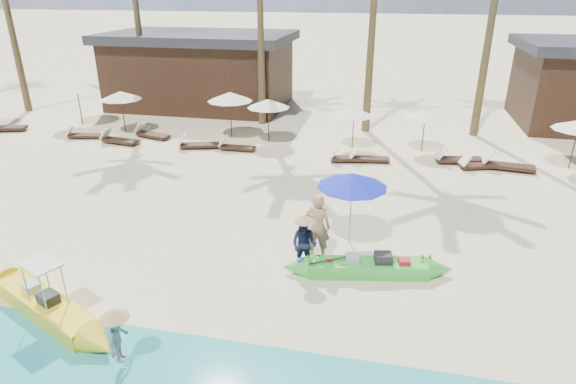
% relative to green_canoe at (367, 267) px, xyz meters
% --- Properties ---
extents(ground, '(240.00, 240.00, 0.00)m').
position_rel_green_canoe_xyz_m(ground, '(-3.04, -0.66, -0.21)').
color(ground, beige).
rests_on(ground, ground).
extents(green_canoe, '(4.87, 1.21, 0.62)m').
position_rel_green_canoe_xyz_m(green_canoe, '(0.00, 0.00, 0.00)').
color(green_canoe, green).
rests_on(green_canoe, ground).
extents(yellow_canoe, '(5.10, 2.60, 1.42)m').
position_rel_green_canoe_xyz_m(yellow_canoe, '(-7.01, -3.17, 0.02)').
color(yellow_canoe, yellow).
rests_on(yellow_canoe, ground).
extents(tourist, '(0.72, 0.51, 1.87)m').
position_rel_green_canoe_xyz_m(tourist, '(-1.40, 0.61, 0.73)').
color(tourist, tan).
rests_on(tourist, ground).
extents(vendor_green, '(0.82, 0.71, 1.47)m').
position_rel_green_canoe_xyz_m(vendor_green, '(-1.64, -0.10, 0.52)').
color(vendor_green, '#161D3E').
rests_on(vendor_green, ground).
extents(vendor_yellow, '(0.47, 0.73, 1.06)m').
position_rel_green_canoe_xyz_m(vendor_yellow, '(-4.48, -4.30, 0.50)').
color(vendor_yellow, gray).
rests_on(vendor_yellow, ground).
extents(blue_umbrella, '(1.98, 1.98, 2.13)m').
position_rel_green_canoe_xyz_m(blue_umbrella, '(-0.61, 1.63, 1.72)').
color(blue_umbrella, '#99999E').
rests_on(blue_umbrella, ground).
extents(resort_parasol_2, '(2.26, 2.26, 2.32)m').
position_rel_green_canoe_xyz_m(resort_parasol_2, '(-15.71, 11.34, 1.88)').
color(resort_parasol_2, '#3A2217').
rests_on(resort_parasol_2, ground).
extents(lounger_2_left, '(2.07, 1.22, 0.67)m').
position_rel_green_canoe_xyz_m(lounger_2_left, '(-18.88, 9.36, 0.02)').
color(lounger_2_left, '#3A2217').
rests_on(lounger_2_left, ground).
extents(resort_parasol_3, '(2.01, 2.01, 2.07)m').
position_rel_green_canoe_xyz_m(resort_parasol_3, '(-12.75, 10.52, 1.66)').
color(resort_parasol_3, '#3A2217').
rests_on(resort_parasol_3, ground).
extents(lounger_3_left, '(1.70, 0.83, 0.55)m').
position_rel_green_canoe_xyz_m(lounger_3_left, '(-14.24, 9.13, -0.02)').
color(lounger_3_left, '#3A2217').
rests_on(lounger_3_left, ground).
extents(lounger_3_right, '(1.90, 0.80, 0.62)m').
position_rel_green_canoe_xyz_m(lounger_3_right, '(-12.11, 8.73, -0.00)').
color(lounger_3_right, '#3A2217').
rests_on(lounger_3_right, ground).
extents(resort_parasol_4, '(2.15, 2.15, 2.21)m').
position_rel_green_canoe_xyz_m(resort_parasol_4, '(-7.21, 10.80, 1.79)').
color(resort_parasol_4, '#3A2217').
rests_on(resort_parasol_4, ground).
extents(lounger_4_left, '(1.91, 1.00, 0.62)m').
position_rel_green_canoe_xyz_m(lounger_4_left, '(-11.03, 9.91, -0.00)').
color(lounger_4_left, '#3A2217').
rests_on(lounger_4_left, ground).
extents(lounger_4_right, '(1.92, 1.03, 0.62)m').
position_rel_green_canoe_xyz_m(lounger_4_right, '(-8.23, 8.84, -0.00)').
color(lounger_4_right, '#3A2217').
rests_on(lounger_4_right, ground).
extents(resort_parasol_5, '(1.98, 1.98, 2.04)m').
position_rel_green_canoe_xyz_m(resort_parasol_5, '(-5.27, 10.51, 1.63)').
color(resort_parasol_5, '#3A2217').
rests_on(resort_parasol_5, ground).
extents(lounger_5_left, '(1.64, 0.52, 0.55)m').
position_rel_green_canoe_xyz_m(lounger_5_left, '(-6.43, 8.92, -0.02)').
color(lounger_5_left, '#3A2217').
rests_on(lounger_5_left, ground).
extents(resort_parasol_6, '(1.78, 1.78, 1.83)m').
position_rel_green_canoe_xyz_m(resort_parasol_6, '(-1.31, 10.47, 1.44)').
color(resort_parasol_6, '#3A2217').
rests_on(resort_parasol_6, ground).
extents(lounger_6_left, '(1.81, 0.86, 0.59)m').
position_rel_green_canoe_xyz_m(lounger_6_left, '(-1.32, 8.46, -0.01)').
color(lounger_6_left, '#3A2217').
rests_on(lounger_6_left, ground).
extents(lounger_6_right, '(1.70, 0.71, 0.56)m').
position_rel_green_canoe_xyz_m(lounger_6_right, '(-0.51, 8.61, -0.02)').
color(lounger_6_right, '#3A2217').
rests_on(lounger_6_right, ground).
extents(resort_parasol_7, '(1.81, 1.81, 1.87)m').
position_rel_green_canoe_xyz_m(resort_parasol_7, '(1.78, 10.59, 1.47)').
color(resort_parasol_7, '#3A2217').
rests_on(resort_parasol_7, ground).
extents(lounger_7_left, '(2.00, 0.92, 0.65)m').
position_rel_green_canoe_xyz_m(lounger_7_left, '(3.13, 9.24, 0.01)').
color(lounger_7_left, '#3A2217').
rests_on(lounger_7_left, ground).
extents(lounger_7_right, '(1.70, 0.98, 0.55)m').
position_rel_green_canoe_xyz_m(lounger_7_right, '(3.89, 8.72, -0.03)').
color(lounger_7_right, '#3A2217').
rests_on(lounger_7_right, ground).
extents(lounger_8_left, '(2.06, 0.85, 0.68)m').
position_rel_green_canoe_xyz_m(lounger_8_left, '(4.99, 8.85, 0.02)').
color(lounger_8_left, '#3A2217').
rests_on(lounger_8_left, ground).
extents(pavilion_west, '(10.80, 6.60, 4.30)m').
position_rel_green_canoe_xyz_m(pavilion_west, '(-11.04, 16.84, 1.98)').
color(pavilion_west, '#3A2217').
rests_on(pavilion_west, ground).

